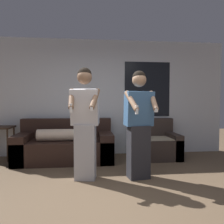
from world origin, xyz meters
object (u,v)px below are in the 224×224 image
at_px(armchair, 155,144).
at_px(side_table, 1,132).
at_px(couch, 66,146).
at_px(person_left, 85,122).
at_px(person_right, 139,124).

bearing_deg(armchair, side_table, 177.26).
bearing_deg(armchair, couch, -178.51).
height_order(armchair, person_left, person_left).
bearing_deg(armchair, person_left, -141.38).
height_order(armchair, person_right, person_right).
xyz_separation_m(couch, person_left, (0.44, -1.18, 0.61)).
height_order(couch, person_right, person_right).
distance_m(couch, person_right, 1.88).
height_order(side_table, person_left, person_left).
relative_size(couch, armchair, 2.08).
xyz_separation_m(side_table, person_left, (1.82, -1.39, 0.33)).
bearing_deg(couch, armchair, 1.49).
bearing_deg(couch, side_table, 171.28).
distance_m(armchair, person_left, 2.07).
bearing_deg(side_table, person_left, -37.42).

